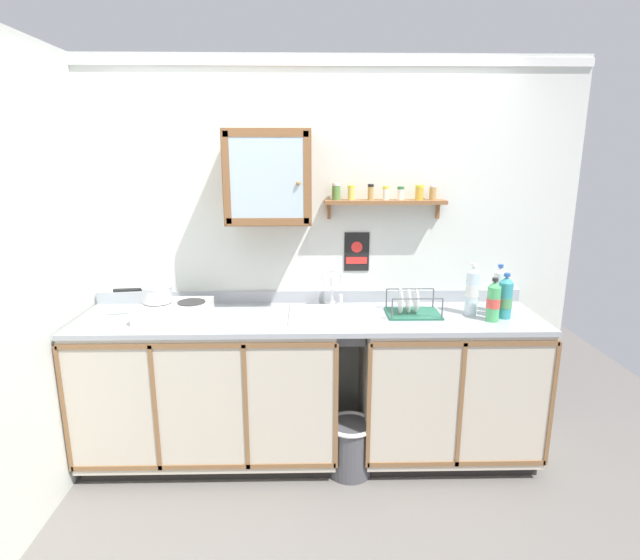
% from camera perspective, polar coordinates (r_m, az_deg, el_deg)
% --- Properties ---
extents(floor, '(5.85, 5.85, 0.00)m').
position_cam_1_polar(floor, '(3.22, -1.08, -22.64)').
color(floor, slate).
rests_on(floor, ground).
extents(back_wall, '(3.45, 0.07, 2.51)m').
position_cam_1_polar(back_wall, '(3.32, -1.21, 2.65)').
color(back_wall, silver).
rests_on(back_wall, ground).
extents(side_wall_left, '(0.05, 3.45, 2.51)m').
position_cam_1_polar(side_wall_left, '(2.80, -32.40, -1.90)').
color(side_wall_left, silver).
rests_on(side_wall_left, ground).
extents(lower_cabinet_run, '(1.58, 0.61, 0.93)m').
position_cam_1_polar(lower_cabinet_run, '(3.32, -12.28, -12.17)').
color(lower_cabinet_run, black).
rests_on(lower_cabinet_run, ground).
extents(lower_cabinet_run_right, '(1.09, 0.61, 0.93)m').
position_cam_1_polar(lower_cabinet_run_right, '(3.38, 14.16, -11.83)').
color(lower_cabinet_run_right, black).
rests_on(lower_cabinet_run_right, ground).
extents(countertop, '(2.81, 0.64, 0.03)m').
position_cam_1_polar(countertop, '(3.08, -1.18, -4.37)').
color(countertop, '#9EA3A8').
rests_on(countertop, lower_cabinet_run).
extents(backsplash, '(2.81, 0.02, 0.08)m').
position_cam_1_polar(backsplash, '(3.34, -1.19, -1.90)').
color(backsplash, '#9EA3A8').
rests_on(backsplash, countertop).
extents(sink, '(0.49, 0.42, 0.41)m').
position_cam_1_polar(sink, '(3.12, 1.10, -4.56)').
color(sink, silver).
rests_on(sink, countertop).
extents(hot_plate_stove, '(0.42, 0.34, 0.09)m').
position_cam_1_polar(hot_plate_stove, '(3.16, -16.26, -3.35)').
color(hot_plate_stove, silver).
rests_on(hot_plate_stove, countertop).
extents(saucepan, '(0.34, 0.18, 0.10)m').
position_cam_1_polar(saucepan, '(3.18, -18.09, -1.46)').
color(saucepan, silver).
rests_on(saucepan, hot_plate_stove).
extents(bottle_water_clear_0, '(0.08, 0.08, 0.32)m').
position_cam_1_polar(bottle_water_clear_0, '(3.21, 16.89, -1.14)').
color(bottle_water_clear_0, silver).
rests_on(bottle_water_clear_0, countertop).
extents(bottle_detergent_teal_1, '(0.09, 0.09, 0.28)m').
position_cam_1_polar(bottle_detergent_teal_1, '(3.21, 20.26, -1.94)').
color(bottle_detergent_teal_1, teal).
rests_on(bottle_detergent_teal_1, countertop).
extents(bottle_soda_green_2, '(0.08, 0.08, 0.26)m').
position_cam_1_polar(bottle_soda_green_2, '(3.12, 19.09, -2.31)').
color(bottle_soda_green_2, '#4CB266').
rests_on(bottle_soda_green_2, countertop).
extents(bottle_opaque_white_3, '(0.07, 0.07, 0.30)m').
position_cam_1_polar(bottle_opaque_white_3, '(3.31, 19.63, -1.12)').
color(bottle_opaque_white_3, white).
rests_on(bottle_opaque_white_3, countertop).
extents(dish_rack, '(0.33, 0.25, 0.16)m').
position_cam_1_polar(dish_rack, '(3.14, 10.32, -3.22)').
color(dish_rack, '#26664C').
rests_on(dish_rack, countertop).
extents(wall_cabinet, '(0.51, 0.35, 0.55)m').
position_cam_1_polar(wall_cabinet, '(3.08, -5.84, 11.56)').
color(wall_cabinet, brown).
extents(spice_shelf, '(0.76, 0.14, 0.23)m').
position_cam_1_polar(spice_shelf, '(3.21, 7.34, 9.11)').
color(spice_shelf, brown).
extents(warning_sign, '(0.16, 0.01, 0.25)m').
position_cam_1_polar(warning_sign, '(3.29, 4.17, 3.19)').
color(warning_sign, black).
extents(trash_bin, '(0.30, 0.30, 0.34)m').
position_cam_1_polar(trash_bin, '(3.25, 3.42, -18.33)').
color(trash_bin, '#4C4C51').
rests_on(trash_bin, ground).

